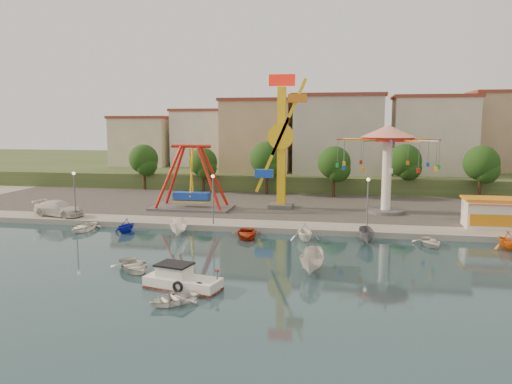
% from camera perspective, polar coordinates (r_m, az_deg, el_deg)
% --- Properties ---
extents(ground, '(200.00, 200.00, 0.00)m').
position_cam_1_polar(ground, '(39.63, 1.37, -8.71)').
color(ground, '#142E37').
rests_on(ground, ground).
extents(quay_deck, '(200.00, 100.00, 0.60)m').
position_cam_1_polar(quay_deck, '(100.25, 7.04, 1.67)').
color(quay_deck, '#9E998E').
rests_on(quay_deck, ground).
extents(asphalt_pad, '(90.00, 28.00, 0.01)m').
position_cam_1_polar(asphalt_pad, '(68.58, 5.38, -1.02)').
color(asphalt_pad, '#4C4944').
rests_on(asphalt_pad, quay_deck).
extents(hill_terrace, '(200.00, 60.00, 3.00)m').
position_cam_1_polar(hill_terrace, '(105.09, 7.22, 2.62)').
color(hill_terrace, '#384C26').
rests_on(hill_terrace, ground).
extents(pirate_ship_ride, '(10.00, 5.00, 8.00)m').
position_cam_1_polar(pirate_ship_ride, '(62.11, -7.38, 1.52)').
color(pirate_ship_ride, '#59595E').
rests_on(pirate_ship_ride, quay_deck).
extents(kamikaze_tower, '(4.76, 3.10, 16.50)m').
position_cam_1_polar(kamikaze_tower, '(62.01, 3.10, 5.43)').
color(kamikaze_tower, '#59595E').
rests_on(kamikaze_tower, quay_deck).
extents(wave_swinger, '(11.60, 11.60, 10.40)m').
position_cam_1_polar(wave_swinger, '(60.64, 14.81, 4.76)').
color(wave_swinger, '#59595E').
rests_on(wave_swinger, quay_deck).
extents(booth_left, '(5.40, 3.78, 3.08)m').
position_cam_1_polar(booth_left, '(56.60, 25.18, -2.12)').
color(booth_left, white).
rests_on(booth_left, quay_deck).
extents(lamp_post_0, '(0.14, 0.14, 5.00)m').
position_cam_1_polar(lamp_post_0, '(59.30, -20.00, -0.48)').
color(lamp_post_0, '#59595E').
rests_on(lamp_post_0, quay_deck).
extents(lamp_post_1, '(0.14, 0.14, 5.00)m').
position_cam_1_polar(lamp_post_1, '(53.02, -4.92, -0.99)').
color(lamp_post_1, '#59595E').
rests_on(lamp_post_1, quay_deck).
extents(lamp_post_2, '(0.14, 0.14, 5.00)m').
position_cam_1_polar(lamp_post_2, '(51.18, 12.63, -1.49)').
color(lamp_post_2, '#59595E').
rests_on(lamp_post_2, quay_deck).
extents(tree_0, '(4.60, 4.60, 7.19)m').
position_cam_1_polar(tree_0, '(81.24, -12.72, 3.70)').
color(tree_0, '#382314').
rests_on(tree_0, quay_deck).
extents(tree_1, '(4.35, 4.35, 6.80)m').
position_cam_1_polar(tree_1, '(77.16, -6.08, 3.42)').
color(tree_1, '#382314').
rests_on(tree_1, quay_deck).
extents(tree_2, '(5.02, 5.02, 7.85)m').
position_cam_1_polar(tree_2, '(74.44, 1.23, 3.85)').
color(tree_2, '#382314').
rests_on(tree_2, quay_deck).
extents(tree_3, '(4.68, 4.68, 7.32)m').
position_cam_1_polar(tree_3, '(72.08, 8.92, 3.32)').
color(tree_3, '#382314').
rests_on(tree_3, quay_deck).
extents(tree_4, '(4.86, 4.86, 7.60)m').
position_cam_1_polar(tree_4, '(75.44, 16.62, 3.44)').
color(tree_4, '#382314').
rests_on(tree_4, quay_deck).
extents(tree_5, '(4.83, 4.83, 7.54)m').
position_cam_1_polar(tree_5, '(75.39, 24.35, 3.02)').
color(tree_5, '#382314').
rests_on(tree_5, quay_deck).
extents(building_0, '(9.26, 9.53, 11.87)m').
position_cam_1_polar(building_0, '(92.37, -14.79, 6.29)').
color(building_0, beige).
rests_on(building_0, hill_terrace).
extents(building_1, '(12.33, 9.01, 8.63)m').
position_cam_1_polar(building_1, '(93.04, -6.59, 5.52)').
color(building_1, silver).
rests_on(building_1, hill_terrace).
extents(building_2, '(11.95, 9.28, 11.23)m').
position_cam_1_polar(building_2, '(90.57, 1.53, 6.32)').
color(building_2, tan).
rests_on(building_2, hill_terrace).
extents(building_3, '(12.59, 10.50, 9.20)m').
position_cam_1_polar(building_3, '(86.34, 10.31, 5.43)').
color(building_3, beige).
rests_on(building_3, hill_terrace).
extents(building_4, '(10.75, 9.23, 9.24)m').
position_cam_1_polar(building_4, '(90.68, 18.90, 5.26)').
color(building_4, beige).
rests_on(building_4, hill_terrace).
extents(cabin_motorboat, '(5.63, 3.13, 1.87)m').
position_cam_1_polar(cabin_motorboat, '(35.36, -8.57, -10.05)').
color(cabin_motorboat, white).
rests_on(cabin_motorboat, ground).
extents(rowboat_a, '(4.87, 4.97, 0.84)m').
position_cam_1_polar(rowboat_a, '(40.01, -13.83, -8.16)').
color(rowboat_a, silver).
rests_on(rowboat_a, ground).
extents(rowboat_b, '(3.95, 4.01, 0.68)m').
position_cam_1_polar(rowboat_b, '(32.71, -9.50, -11.90)').
color(rowboat_b, white).
rests_on(rowboat_b, ground).
extents(skiff, '(1.93, 4.61, 1.75)m').
position_cam_1_polar(skiff, '(38.56, 6.47, -7.89)').
color(skiff, beige).
rests_on(skiff, ground).
extents(van, '(6.48, 3.71, 1.77)m').
position_cam_1_polar(van, '(61.77, -21.60, -1.75)').
color(van, silver).
rests_on(van, quay_deck).
extents(moored_boat_0, '(2.97, 4.13, 0.85)m').
position_cam_1_polar(moored_boat_0, '(55.73, -19.20, -3.77)').
color(moored_boat_0, white).
rests_on(moored_boat_0, ground).
extents(moored_boat_1, '(2.97, 3.27, 1.49)m').
position_cam_1_polar(moored_boat_1, '(53.43, -14.66, -3.73)').
color(moored_boat_1, '#1521B8').
rests_on(moored_boat_1, ground).
extents(moored_boat_2, '(2.31, 4.40, 1.61)m').
position_cam_1_polar(moored_boat_2, '(51.25, -8.79, -3.98)').
color(moored_boat_2, white).
rests_on(moored_boat_2, ground).
extents(moored_boat_3, '(3.75, 4.66, 0.86)m').
position_cam_1_polar(moored_boat_3, '(49.49, -1.10, -4.77)').
color(moored_boat_3, '#AA2A0D').
rests_on(moored_boat_3, ground).
extents(moored_boat_4, '(3.66, 3.96, 1.72)m').
position_cam_1_polar(moored_boat_4, '(48.59, 5.59, -4.53)').
color(moored_boat_4, white).
rests_on(moored_boat_4, ground).
extents(moored_boat_5, '(1.61, 3.85, 1.46)m').
position_cam_1_polar(moored_boat_5, '(48.49, 12.54, -4.87)').
color(moored_boat_5, slate).
rests_on(moored_boat_5, ground).
extents(moored_boat_6, '(3.30, 4.05, 0.73)m').
position_cam_1_polar(moored_boat_6, '(49.13, 19.24, -5.40)').
color(moored_boat_6, silver).
rests_on(moored_boat_6, ground).
extents(moored_boat_7, '(3.54, 3.83, 1.67)m').
position_cam_1_polar(moored_boat_7, '(50.52, 26.90, -4.93)').
color(moored_boat_7, orange).
rests_on(moored_boat_7, ground).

